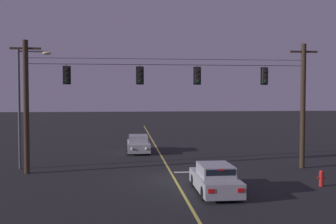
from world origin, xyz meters
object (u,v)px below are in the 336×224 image
traffic_light_left_inner (140,75)px  traffic_light_right_inner (265,76)px  traffic_light_leftmost (66,75)px  fire_hydrant (321,178)px  traffic_light_centre (198,76)px  car_waiting_near_lane (215,179)px  street_lamp_corner (24,97)px  car_oncoming_lead (138,144)px

traffic_light_left_inner → traffic_light_right_inner: (7.91, 0.00, 0.00)m
traffic_light_leftmost → fire_hydrant: traffic_light_leftmost is taller
traffic_light_leftmost → traffic_light_left_inner: 4.41m
traffic_light_centre → car_waiting_near_lane: 7.78m
street_lamp_corner → fire_hydrant: (16.44, -6.60, -4.15)m
street_lamp_corner → fire_hydrant: bearing=-21.9°
traffic_light_centre → car_oncoming_lead: traffic_light_centre is taller
traffic_light_centre → car_oncoming_lead: (-3.45, 8.25, -5.27)m
traffic_light_right_inner → fire_hydrant: size_ratio=1.45×
traffic_light_right_inner → street_lamp_corner: size_ratio=0.16×
traffic_light_right_inner → car_waiting_near_lane: (-4.51, -5.72, -5.27)m
car_waiting_near_lane → car_oncoming_lead: (-3.27, 13.97, -0.00)m
car_waiting_near_lane → fire_hydrant: bearing=7.1°
traffic_light_left_inner → car_oncoming_lead: 9.79m
traffic_light_centre → car_waiting_near_lane: (-0.18, -5.72, -5.27)m
traffic_light_leftmost → street_lamp_corner: (-2.86, 1.59, -1.33)m
traffic_light_right_inner → car_oncoming_lead: bearing=133.3°
traffic_light_left_inner → car_oncoming_lead: bearing=89.1°
car_waiting_near_lane → street_lamp_corner: 13.53m
fire_hydrant → traffic_light_centre: bearing=138.1°
fire_hydrant → car_oncoming_lead: bearing=124.2°
traffic_light_leftmost → traffic_light_centre: same height
car_oncoming_lead → fire_hydrant: size_ratio=5.26×
traffic_light_leftmost → fire_hydrant: 15.47m
traffic_light_right_inner → street_lamp_corner: bearing=174.0°
traffic_light_centre → car_waiting_near_lane: traffic_light_centre is taller
traffic_light_right_inner → car_oncoming_lead: traffic_light_right_inner is taller
traffic_light_left_inner → street_lamp_corner: size_ratio=0.16×
traffic_light_right_inner → traffic_light_centre: bearing=180.0°
traffic_light_left_inner → car_waiting_near_lane: (3.40, -5.72, -5.27)m
car_oncoming_lead → fire_hydrant: 16.04m
traffic_light_centre → street_lamp_corner: bearing=171.7°
traffic_light_right_inner → fire_hydrant: traffic_light_right_inner is taller
car_oncoming_lead → street_lamp_corner: bearing=-138.0°
traffic_light_right_inner → car_oncoming_lead: size_ratio=0.28×
traffic_light_leftmost → traffic_light_right_inner: size_ratio=1.00×
traffic_light_left_inner → fire_hydrant: bearing=-28.7°
car_oncoming_lead → street_lamp_corner: size_ratio=0.58×
street_lamp_corner → traffic_light_left_inner: bearing=-12.3°
car_waiting_near_lane → street_lamp_corner: (-10.68, 7.31, 3.94)m
fire_hydrant → car_waiting_near_lane: bearing=-172.9°
traffic_light_right_inner → traffic_light_leftmost: bearing=180.0°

